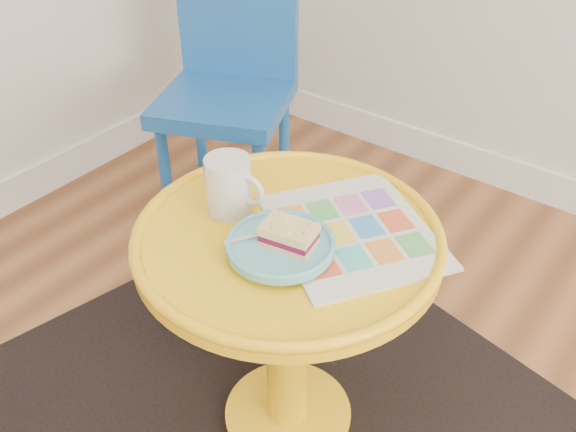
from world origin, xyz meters
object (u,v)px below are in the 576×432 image
Objects in this scene: chair at (230,77)px; side_table at (288,295)px; mug at (230,184)px; plate at (280,246)px; newspaper at (352,231)px.

side_table is at bearing -64.41° from chair.
side_table is 4.61× the size of mug.
mug is (0.52, -0.58, 0.13)m from chair.
chair is at bearing 137.28° from plate.
side_table is 3.00× the size of plate.
mug is (-0.13, -0.01, 0.21)m from side_table.
chair is 6.62× the size of mug.
chair reaches higher than mug.
newspaper is (0.09, 0.07, 0.16)m from side_table.
mug reaches higher than plate.
mug is at bearing 163.06° from plate.
mug is at bearing -71.23° from chair.
side_table is 0.19m from newspaper.
plate is at bearing -65.12° from side_table.
plate is at bearing -22.01° from mug.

